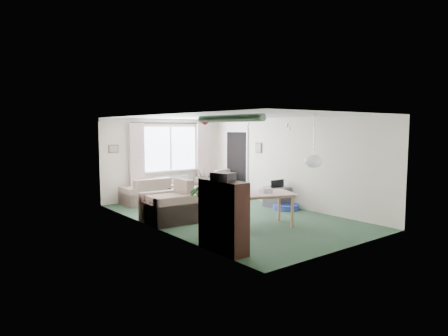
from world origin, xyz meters
TOP-DOWN VIEW (x-y plane):
  - ground at (0.00, 0.00)m, footprint 6.50×6.50m
  - window at (0.20, 3.23)m, footprint 1.80×0.03m
  - curtain_rod at (0.20, 3.15)m, footprint 2.60×0.03m
  - curtain_left at (-0.95, 3.13)m, footprint 0.45×0.08m
  - curtain_right at (1.35, 3.13)m, footprint 0.45×0.08m
  - radiator at (0.20, 3.19)m, footprint 1.20×0.10m
  - doorway at (1.99, 2.20)m, footprint 0.03×0.95m
  - pendant_lamp at (0.20, -2.30)m, footprint 0.36×0.36m
  - tinsel_garland at (-1.92, -2.30)m, footprint 1.60×1.60m
  - bauble_cluster_a at (1.30, 0.90)m, footprint 0.20×0.20m
  - bauble_cluster_b at (1.60, -0.30)m, footprint 0.20×0.20m
  - wall_picture_back at (-1.60, 3.23)m, footprint 0.28×0.03m
  - wall_picture_right at (1.98, 1.20)m, footprint 0.03×0.24m
  - sofa at (-0.82, 2.75)m, footprint 1.46×0.79m
  - armchair_corner at (1.48, 2.73)m, footprint 1.08×1.04m
  - armchair_left at (-1.50, 0.44)m, footprint 1.08×1.14m
  - coffee_table at (0.07, 1.96)m, footprint 1.06×0.64m
  - photo_frame at (0.12, 1.94)m, footprint 0.12×0.05m
  - bookshelf at (-1.84, -2.04)m, footprint 0.34×1.01m
  - hifi_box at (-1.87, -2.08)m, footprint 0.37×0.42m
  - houseplant at (-1.65, -1.24)m, footprint 0.60×0.60m
  - dining_table at (-0.07, -1.18)m, footprint 1.35×1.13m
  - gift_box at (-0.03, -1.20)m, footprint 0.27×0.21m
  - tv_cube at (1.70, 0.14)m, footprint 0.54×0.60m
  - pet_bed at (1.65, -0.23)m, footprint 0.72×0.72m

SIDE VIEW (x-z plane):
  - ground at x=0.00m, z-range 0.00..0.00m
  - pet_bed at x=1.65m, z-range 0.00..0.13m
  - coffee_table at x=0.07m, z-range 0.00..0.46m
  - tv_cube at x=1.70m, z-range 0.00..0.54m
  - dining_table at x=-0.07m, z-range 0.00..0.72m
  - sofa at x=-0.82m, z-range 0.00..0.73m
  - radiator at x=0.20m, z-range 0.12..0.68m
  - armchair_corner at x=1.48m, z-range 0.00..0.84m
  - armchair_left at x=-1.50m, z-range 0.00..0.95m
  - photo_frame at x=0.12m, z-range 0.46..0.62m
  - bookshelf at x=-1.84m, z-range 0.00..1.24m
  - houseplant at x=-1.65m, z-range 0.00..1.36m
  - gift_box at x=-0.03m, z-range 0.72..0.84m
  - doorway at x=1.99m, z-range 0.00..2.00m
  - curtain_left at x=-0.95m, z-range 0.27..2.27m
  - curtain_right at x=1.35m, z-range 0.27..2.27m
  - hifi_box at x=-1.87m, z-range 1.24..1.38m
  - pendant_lamp at x=0.20m, z-range 1.30..1.66m
  - window at x=0.20m, z-range 0.85..2.15m
  - wall_picture_back at x=-1.60m, z-range 1.44..1.66m
  - wall_picture_right at x=1.98m, z-range 1.40..1.70m
  - bauble_cluster_a at x=1.30m, z-range 2.12..2.32m
  - bauble_cluster_b at x=1.60m, z-range 2.12..2.32m
  - curtain_rod at x=0.20m, z-range 2.25..2.29m
  - tinsel_garland at x=-1.92m, z-range 2.22..2.34m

